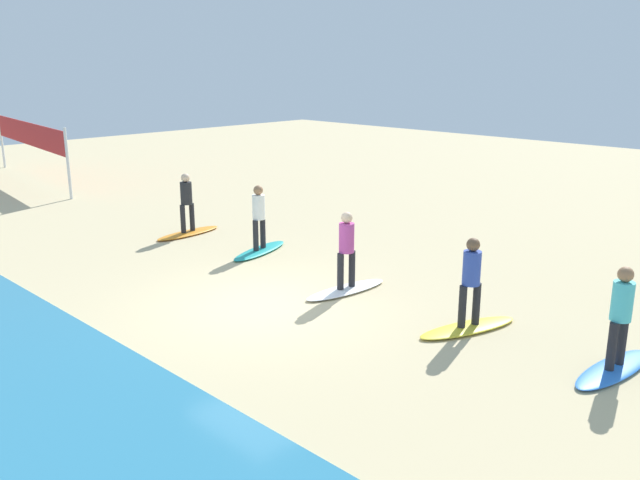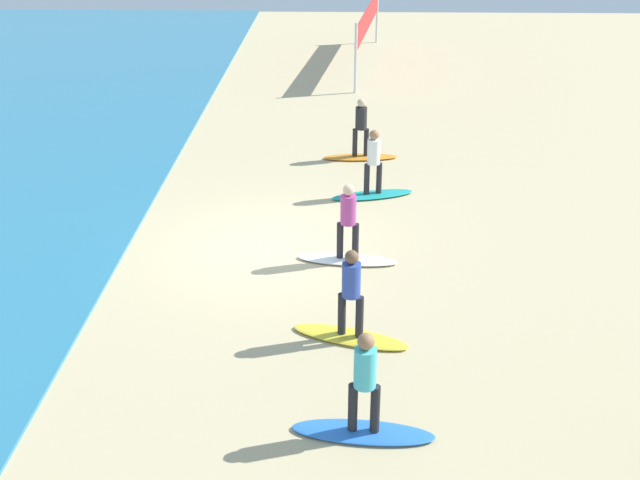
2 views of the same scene
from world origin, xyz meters
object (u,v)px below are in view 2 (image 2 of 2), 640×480
surfboard_teal (372,195)px  volleyball_net (368,20)px  surfer_blue (365,376)px  surfer_yellow (351,287)px  surfboard_orange (360,157)px  surfer_teal (374,157)px  surfer_orange (361,123)px  surfer_white (348,216)px  surfboard_yellow (350,337)px  surfboard_white (347,259)px  surfboard_blue (363,432)px

surfboard_teal → volleyball_net: volleyball_net is taller
surfer_blue → surfer_yellow: 2.55m
surfboard_teal → surfboard_orange: 2.80m
surfer_teal → surfer_orange: 2.80m
surfer_blue → surfer_white: (5.52, 0.20, 0.00)m
surfer_white → surfboard_teal: surfer_white is taller
surfboard_yellow → surfer_orange: 9.38m
surfboard_orange → surfer_orange: bearing=85.4°
surfboard_white → surfer_orange: bearing=-87.4°
surfer_orange → surfer_teal: bearing=-175.0°
surfer_teal → volleyball_net: (14.31, -0.27, 0.75)m
surfer_yellow → surfboard_yellow: bearing=0.0°
surfboard_yellow → surfboard_teal: (6.53, -0.61, 0.00)m
surfer_orange → surfboard_yellow: bearing=177.7°
surfer_white → surfer_orange: 6.36m
surfer_yellow → surfboard_orange: surfer_yellow is taller
surfboard_orange → surfer_white: bearing=81.8°
surfer_yellow → surfer_blue: bearing=-176.3°
surfer_blue → surfboard_white: size_ratio=0.78×
surfer_blue → surfer_white: size_ratio=1.00×
surfer_blue → surfer_yellow: size_ratio=1.00×
surfboard_blue → surfer_orange: size_ratio=1.28×
surfboard_yellow → surfboard_teal: same height
surfboard_blue → surfboard_orange: 11.87m
surfboard_blue → surfer_orange: (11.87, -0.20, 0.99)m
surfboard_white → surfboard_teal: same height
surfboard_orange → surfer_teal: bearing=90.5°
surfboard_teal → surfboard_orange: bearing=-100.6°
surfboard_blue → surfer_teal: 9.14m
surfer_teal → surfer_yellow: bearing=174.6°
surfboard_yellow → surfboard_teal: 6.56m
surfer_white → surfboard_blue: bearing=-177.9°
surfer_blue → surfboard_yellow: (2.55, 0.17, -0.99)m
surfer_white → surfer_teal: 3.62m
surfboard_yellow → volleyball_net: bearing=-74.7°
surfboard_teal → surfer_teal: (0.00, 0.00, 0.99)m
surfer_yellow → volleyball_net: size_ratio=0.18×
surfer_white → volleyball_net: (17.87, -0.91, 0.75)m
surfer_white → surfboard_yellow: bearing=-179.4°
surfboard_blue → surfer_orange: bearing=-85.8°
surfer_blue → surfboard_white: (5.52, 0.20, -0.99)m
surfer_blue → surfboard_orange: size_ratio=0.78×
surfer_white → surfer_orange: (6.35, -0.40, 0.00)m
surfer_blue → surfer_orange: bearing=-1.0°
surfboard_white → surfboard_teal: bearing=-94.1°
surfer_blue → surfer_orange: size_ratio=1.00×
surfer_orange → surfboard_teal: bearing=-175.0°
surfboard_teal → surfboard_blue: bearing=71.5°
surfer_orange → surfer_blue: bearing=179.0°
surfboard_yellow → surfer_teal: size_ratio=1.28×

